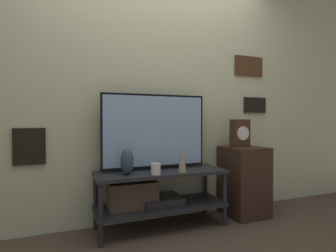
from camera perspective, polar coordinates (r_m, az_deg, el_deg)
ground_plane at (r=2.33m, az=0.75°, el=-23.32°), size 12.00×12.00×0.00m
wall_back at (r=2.62m, az=-3.46°, el=9.59°), size 6.40×0.08×2.70m
media_console at (r=2.41m, az=-3.65°, el=-14.33°), size 1.17×0.41×0.51m
television at (r=2.43m, az=-2.90°, el=-1.09°), size 0.99×0.05×0.70m
vase_urn_stoneware at (r=2.23m, az=-8.91°, el=-7.64°), size 0.11×0.11×0.22m
vase_slim_bronze at (r=2.32m, az=3.12°, el=-7.21°), size 0.08×0.08×0.23m
candle_jar at (r=2.22m, az=-2.70°, el=-9.30°), size 0.08×0.08×0.10m
side_table at (r=2.86m, az=16.13°, el=-11.37°), size 0.38×0.42×0.70m
mantel_clock at (r=2.79m, az=15.39°, el=-1.51°), size 0.19×0.11×0.28m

